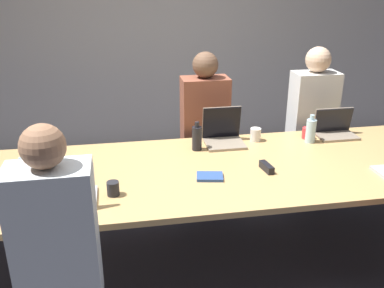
% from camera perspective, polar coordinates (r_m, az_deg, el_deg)
% --- Properties ---
extents(ground_plane, '(24.00, 24.00, 0.00)m').
position_cam_1_polar(ground_plane, '(3.39, 2.31, -15.22)').
color(ground_plane, '#2D2D38').
extents(curtain_wall, '(12.00, 0.06, 2.80)m').
position_cam_1_polar(curtain_wall, '(5.06, -3.27, 14.57)').
color(curtain_wall, beige).
rests_on(curtain_wall, ground_plane).
extents(conference_table, '(4.13, 1.20, 0.78)m').
position_cam_1_polar(conference_table, '(3.01, 2.52, -4.16)').
color(conference_table, tan).
rests_on(conference_table, ground_plane).
extents(laptop_far_center, '(0.31, 0.28, 0.28)m').
position_cam_1_polar(laptop_far_center, '(3.41, 4.16, 1.49)').
color(laptop_far_center, gray).
rests_on(laptop_far_center, conference_table).
extents(person_far_center, '(0.40, 0.24, 1.44)m').
position_cam_1_polar(person_far_center, '(3.76, 1.68, 1.03)').
color(person_far_center, '#2D2D38').
rests_on(person_far_center, ground_plane).
extents(cup_far_center, '(0.09, 0.09, 0.10)m').
position_cam_1_polar(cup_far_center, '(3.48, 8.46, 1.26)').
color(cup_far_center, white).
rests_on(cup_far_center, conference_table).
extents(bottle_far_center, '(0.08, 0.08, 0.23)m').
position_cam_1_polar(bottle_far_center, '(3.25, 0.66, 0.82)').
color(bottle_far_center, black).
rests_on(bottle_far_center, conference_table).
extents(laptop_far_right, '(0.33, 0.22, 0.23)m').
position_cam_1_polar(laptop_far_right, '(3.74, 18.50, 2.05)').
color(laptop_far_right, gray).
rests_on(laptop_far_right, conference_table).
extents(person_far_right, '(0.40, 0.24, 1.45)m').
position_cam_1_polar(person_far_right, '(4.11, 15.55, 2.11)').
color(person_far_right, '#2D2D38').
rests_on(person_far_right, ground_plane).
extents(cup_far_right, '(0.08, 0.08, 0.09)m').
position_cam_1_polar(cup_far_right, '(3.62, 15.07, 1.42)').
color(cup_far_right, red).
rests_on(cup_far_right, conference_table).
extents(bottle_far_right, '(0.08, 0.08, 0.23)m').
position_cam_1_polar(bottle_far_right, '(3.53, 15.56, 1.76)').
color(bottle_far_right, '#ADD1E0').
rests_on(bottle_far_right, conference_table).
extents(laptop_near_left, '(0.33, 0.27, 0.28)m').
position_cam_1_polar(laptop_near_left, '(2.60, -16.24, -6.27)').
color(laptop_near_left, '#B7B7BC').
rests_on(laptop_near_left, conference_table).
extents(person_near_left, '(0.40, 0.24, 1.44)m').
position_cam_1_polar(person_near_left, '(2.30, -17.27, -15.09)').
color(person_near_left, '#2D2D38').
rests_on(person_near_left, ground_plane).
extents(cup_near_left, '(0.08, 0.08, 0.09)m').
position_cam_1_polar(cup_near_left, '(2.66, -10.48, -5.86)').
color(cup_near_left, '#232328').
rests_on(cup_near_left, conference_table).
extents(bottle_near_left, '(0.06, 0.06, 0.24)m').
position_cam_1_polar(bottle_near_left, '(2.81, -21.51, -4.24)').
color(bottle_near_left, '#ADD1E0').
rests_on(bottle_near_left, conference_table).
extents(stapler, '(0.06, 0.15, 0.05)m').
position_cam_1_polar(stapler, '(2.98, 9.91, -3.07)').
color(stapler, black).
rests_on(stapler, conference_table).
extents(notebook, '(0.19, 0.16, 0.02)m').
position_cam_1_polar(notebook, '(2.84, 2.39, -4.37)').
color(notebook, '#2D4C8C').
rests_on(notebook, conference_table).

